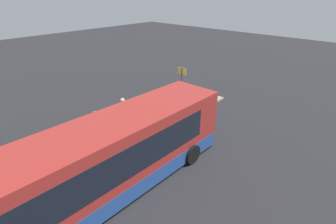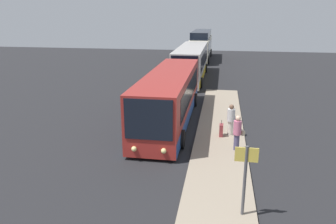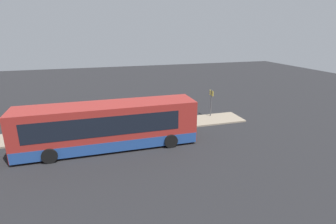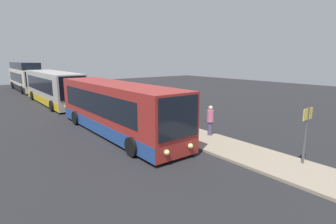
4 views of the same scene
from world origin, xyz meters
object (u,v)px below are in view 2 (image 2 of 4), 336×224
at_px(passenger_waiting, 231,119).
at_px(sign_post, 245,172).
at_px(bus_third, 201,47).
at_px(suitcase, 221,130).
at_px(passenger_boarding, 237,132).
at_px(bus_lead, 170,97).
at_px(bus_second, 191,63).

xyz_separation_m(passenger_waiting, sign_post, (7.23, 0.26, 0.63)).
xyz_separation_m(bus_third, suitcase, (29.67, 3.11, -1.29)).
bearing_deg(passenger_boarding, sign_post, -32.44).
bearing_deg(suitcase, passenger_waiting, 120.29).
bearing_deg(passenger_boarding, bus_lead, -169.05).
relative_size(bus_second, suitcase, 13.68).
xyz_separation_m(bus_lead, passenger_waiting, (2.08, 3.60, -0.48)).
xyz_separation_m(passenger_waiting, suitcase, (0.29, -0.49, -0.56)).
bearing_deg(bus_lead, suitcase, 52.74).
bearing_deg(bus_third, suitcase, 5.98).
relative_size(bus_second, sign_post, 5.12).
bearing_deg(suitcase, passenger_boarding, 23.68).
distance_m(bus_lead, suitcase, 4.04).
bearing_deg(bus_second, sign_post, 9.64).
relative_size(bus_third, sign_post, 5.04).
relative_size(passenger_waiting, suitcase, 1.87).
relative_size(bus_lead, bus_second, 0.96).
bearing_deg(bus_third, sign_post, 6.02).
distance_m(suitcase, sign_post, 7.08).
distance_m(bus_lead, bus_second, 13.44).
height_order(bus_third, suitcase, bus_third).
distance_m(passenger_boarding, suitcase, 1.94).
xyz_separation_m(bus_third, passenger_waiting, (29.38, 3.60, -0.72)).
bearing_deg(passenger_boarding, passenger_waiting, 154.67).
bearing_deg(sign_post, passenger_waiting, -177.93).
xyz_separation_m(bus_lead, sign_post, (9.31, 3.86, 0.15)).
height_order(bus_second, bus_third, bus_third).
distance_m(bus_lead, passenger_boarding, 5.61).
distance_m(bus_second, passenger_boarding, 17.93).
relative_size(bus_lead, passenger_boarding, 6.89).
relative_size(bus_third, passenger_waiting, 7.20).
distance_m(bus_second, passenger_waiting, 15.94).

